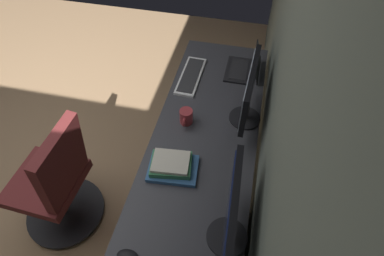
{
  "coord_description": "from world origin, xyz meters",
  "views": [
    {
      "loc": [
        1.19,
        1.77,
        2.24
      ],
      "look_at": [
        0.12,
        1.53,
        0.95
      ],
      "focal_mm": 29.49,
      "sensor_mm": 36.0,
      "label": 1
    }
  ],
  "objects_px": {
    "drawer_pedestal": "(191,241)",
    "mouse_main": "(128,256)",
    "monitor_primary": "(249,93)",
    "monitor_secondary": "(231,216)",
    "book_stack_near": "(172,166)",
    "office_chair": "(57,185)",
    "coffee_mug": "(186,117)",
    "keyboard_main": "(191,76)",
    "laptop_leftmost": "(246,67)"
  },
  "relations": [
    {
      "from": "drawer_pedestal",
      "to": "office_chair",
      "type": "height_order",
      "value": "office_chair"
    },
    {
      "from": "mouse_main",
      "to": "laptop_leftmost",
      "type": "bearing_deg",
      "value": 165.32
    },
    {
      "from": "drawer_pedestal",
      "to": "mouse_main",
      "type": "height_order",
      "value": "mouse_main"
    },
    {
      "from": "drawer_pedestal",
      "to": "keyboard_main",
      "type": "relative_size",
      "value": 1.64
    },
    {
      "from": "laptop_leftmost",
      "to": "book_stack_near",
      "type": "distance_m",
      "value": 0.99
    },
    {
      "from": "keyboard_main",
      "to": "office_chair",
      "type": "bearing_deg",
      "value": -36.71
    },
    {
      "from": "keyboard_main",
      "to": "coffee_mug",
      "type": "height_order",
      "value": "coffee_mug"
    },
    {
      "from": "laptop_leftmost",
      "to": "drawer_pedestal",
      "type": "bearing_deg",
      "value": -7.14
    },
    {
      "from": "monitor_primary",
      "to": "keyboard_main",
      "type": "distance_m",
      "value": 0.58
    },
    {
      "from": "monitor_primary",
      "to": "monitor_secondary",
      "type": "distance_m",
      "value": 0.79
    },
    {
      "from": "drawer_pedestal",
      "to": "coffee_mug",
      "type": "bearing_deg",
      "value": -164.66
    },
    {
      "from": "monitor_primary",
      "to": "monitor_secondary",
      "type": "xyz_separation_m",
      "value": [
        0.79,
        0.0,
        0.01
      ]
    },
    {
      "from": "book_stack_near",
      "to": "coffee_mug",
      "type": "height_order",
      "value": "coffee_mug"
    },
    {
      "from": "mouse_main",
      "to": "office_chair",
      "type": "bearing_deg",
      "value": -120.71
    },
    {
      "from": "laptop_leftmost",
      "to": "keyboard_main",
      "type": "relative_size",
      "value": 0.69
    },
    {
      "from": "drawer_pedestal",
      "to": "coffee_mug",
      "type": "xyz_separation_m",
      "value": [
        -0.6,
        -0.17,
        0.43
      ]
    },
    {
      "from": "mouse_main",
      "to": "office_chair",
      "type": "xyz_separation_m",
      "value": [
        -0.4,
        -0.68,
        -0.29
      ]
    },
    {
      "from": "monitor_secondary",
      "to": "keyboard_main",
      "type": "bearing_deg",
      "value": -158.91
    },
    {
      "from": "monitor_primary",
      "to": "mouse_main",
      "type": "xyz_separation_m",
      "value": [
        0.99,
        -0.43,
        -0.21
      ]
    },
    {
      "from": "laptop_leftmost",
      "to": "coffee_mug",
      "type": "xyz_separation_m",
      "value": [
        0.58,
        -0.31,
        0.0
      ]
    },
    {
      "from": "monitor_primary",
      "to": "coffee_mug",
      "type": "distance_m",
      "value": 0.41
    },
    {
      "from": "keyboard_main",
      "to": "coffee_mug",
      "type": "relative_size",
      "value": 3.45
    },
    {
      "from": "mouse_main",
      "to": "coffee_mug",
      "type": "relative_size",
      "value": 0.85
    },
    {
      "from": "laptop_leftmost",
      "to": "keyboard_main",
      "type": "xyz_separation_m",
      "value": [
        0.15,
        -0.38,
        -0.04
      ]
    },
    {
      "from": "laptop_leftmost",
      "to": "coffee_mug",
      "type": "relative_size",
      "value": 2.39
    },
    {
      "from": "keyboard_main",
      "to": "book_stack_near",
      "type": "xyz_separation_m",
      "value": [
        0.8,
        0.07,
        0.03
      ]
    },
    {
      "from": "mouse_main",
      "to": "book_stack_near",
      "type": "height_order",
      "value": "book_stack_near"
    },
    {
      "from": "monitor_secondary",
      "to": "office_chair",
      "type": "distance_m",
      "value": 1.23
    },
    {
      "from": "office_chair",
      "to": "laptop_leftmost",
      "type": "bearing_deg",
      "value": 134.87
    },
    {
      "from": "monitor_secondary",
      "to": "book_stack_near",
      "type": "bearing_deg",
      "value": -131.85
    },
    {
      "from": "monitor_primary",
      "to": "monitor_secondary",
      "type": "bearing_deg",
      "value": 0.33
    },
    {
      "from": "drawer_pedestal",
      "to": "coffee_mug",
      "type": "distance_m",
      "value": 0.76
    },
    {
      "from": "drawer_pedestal",
      "to": "mouse_main",
      "type": "xyz_separation_m",
      "value": [
        0.28,
        -0.23,
        0.4
      ]
    },
    {
      "from": "mouse_main",
      "to": "coffee_mug",
      "type": "bearing_deg",
      "value": 175.54
    },
    {
      "from": "book_stack_near",
      "to": "drawer_pedestal",
      "type": "bearing_deg",
      "value": 33.85
    },
    {
      "from": "monitor_primary",
      "to": "mouse_main",
      "type": "height_order",
      "value": "monitor_primary"
    },
    {
      "from": "laptop_leftmost",
      "to": "coffee_mug",
      "type": "height_order",
      "value": "laptop_leftmost"
    },
    {
      "from": "monitor_primary",
      "to": "office_chair",
      "type": "height_order",
      "value": "monitor_primary"
    },
    {
      "from": "laptop_leftmost",
      "to": "coffee_mug",
      "type": "distance_m",
      "value": 0.66
    },
    {
      "from": "drawer_pedestal",
      "to": "office_chair",
      "type": "relative_size",
      "value": 0.72
    },
    {
      "from": "office_chair",
      "to": "keyboard_main",
      "type": "bearing_deg",
      "value": 143.29
    },
    {
      "from": "mouse_main",
      "to": "keyboard_main",
      "type": "bearing_deg",
      "value": 179.98
    },
    {
      "from": "monitor_secondary",
      "to": "coffee_mug",
      "type": "distance_m",
      "value": 0.79
    },
    {
      "from": "monitor_primary",
      "to": "laptop_leftmost",
      "type": "bearing_deg",
      "value": -174.57
    },
    {
      "from": "laptop_leftmost",
      "to": "mouse_main",
      "type": "relative_size",
      "value": 2.82
    },
    {
      "from": "monitor_primary",
      "to": "book_stack_near",
      "type": "height_order",
      "value": "monitor_primary"
    },
    {
      "from": "monitor_secondary",
      "to": "office_chair",
      "type": "xyz_separation_m",
      "value": [
        -0.21,
        -1.11,
        -0.51
      ]
    },
    {
      "from": "coffee_mug",
      "to": "monitor_secondary",
      "type": "bearing_deg",
      "value": 27.92
    },
    {
      "from": "laptop_leftmost",
      "to": "keyboard_main",
      "type": "height_order",
      "value": "laptop_leftmost"
    },
    {
      "from": "monitor_primary",
      "to": "mouse_main",
      "type": "bearing_deg",
      "value": -23.3
    }
  ]
}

